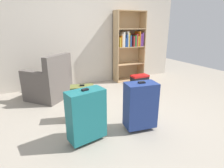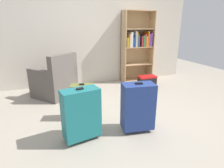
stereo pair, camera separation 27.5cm
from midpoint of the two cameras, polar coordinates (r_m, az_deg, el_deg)
The scene contains 9 objects.
ground_plane at distance 2.99m, azimuth 6.04°, elevation -10.68°, with size 8.97×8.97×0.00m, color #9E9384.
back_wall at distance 4.61m, azimuth -4.70°, elevation 16.26°, with size 5.12×0.10×2.60m, color beige.
bookshelf at distance 4.86m, azimuth 9.58°, elevation 11.98°, with size 0.80×0.33×1.78m.
armchair at distance 3.90m, azimuth -15.41°, elevation 0.73°, with size 0.99×0.99×0.90m.
mug at distance 4.02m, azimuth -8.12°, elevation -2.34°, with size 0.12×0.08×0.10m.
storage_box at distance 4.68m, azimuth 12.61°, elevation 1.22°, with size 0.44×0.24×0.23m.
suitcase_navy_blue at distance 2.55m, azimuth 11.19°, elevation -6.93°, with size 0.46×0.30×0.71m.
suitcase_olive at distance 2.87m, azimuth -6.50°, elevation -5.22°, with size 0.39×0.27×0.58m.
suitcase_teal at distance 2.31m, azimuth -6.25°, elevation -9.31°, with size 0.50×0.32×0.71m.
Camera 2 is at (-1.00, -2.42, 1.42)m, focal length 29.14 mm.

